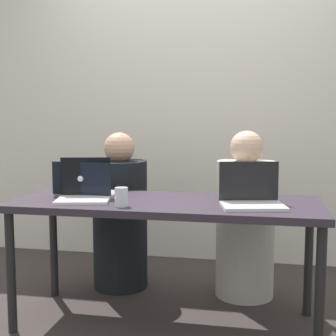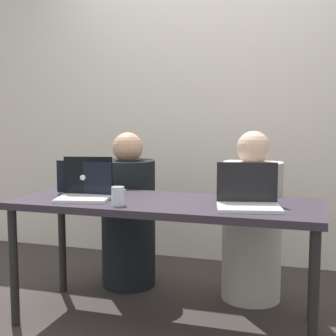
{
  "view_description": "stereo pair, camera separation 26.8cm",
  "coord_description": "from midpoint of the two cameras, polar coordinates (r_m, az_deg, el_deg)",
  "views": [
    {
      "loc": [
        0.51,
        -2.56,
        1.2
      ],
      "look_at": [
        0.0,
        0.06,
        0.9
      ],
      "focal_mm": 50.0,
      "sensor_mm": 36.0,
      "label": 1
    },
    {
      "loc": [
        0.77,
        -2.49,
        1.2
      ],
      "look_at": [
        0.0,
        0.06,
        0.9
      ],
      "focal_mm": 50.0,
      "sensor_mm": 36.0,
      "label": 2
    }
  ],
  "objects": [
    {
      "name": "ground_plane",
      "position": [
        2.87,
        2.43,
        -18.38
      ],
      "size": [
        12.0,
        12.0,
        0.0
      ],
      "primitive_type": "plane",
      "color": "#37302D"
    },
    {
      "name": "back_wall",
      "position": [
        3.89,
        7.36,
        5.73
      ],
      "size": [
        4.51,
        0.1,
        2.32
      ],
      "primitive_type": "cube",
      "color": "silver",
      "rests_on": "ground"
    },
    {
      "name": "desk",
      "position": [
        2.66,
        2.49,
        -5.47
      ],
      "size": [
        1.73,
        0.65,
        0.72
      ],
      "color": "#2E2632",
      "rests_on": "ground"
    },
    {
      "name": "person_on_left",
      "position": [
        3.31,
        -2.54,
        -6.14
      ],
      "size": [
        0.44,
        0.44,
        1.09
      ],
      "rotation": [
        0.0,
        0.0,
        2.95
      ],
      "color": "black",
      "rests_on": "ground"
    },
    {
      "name": "person_on_right",
      "position": [
        3.14,
        12.64,
        -6.85
      ],
      "size": [
        0.46,
        0.46,
        1.11
      ],
      "rotation": [
        0.0,
        0.0,
        2.93
      ],
      "color": "#B5B2A8",
      "rests_on": "ground"
    },
    {
      "name": "laptop_front_right",
      "position": [
        2.5,
        12.81,
        -3.65
      ],
      "size": [
        0.37,
        0.31,
        0.23
      ],
      "rotation": [
        0.0,
        0.0,
        0.22
      ],
      "color": "silver",
      "rests_on": "desk"
    },
    {
      "name": "laptop_front_left",
      "position": [
        2.72,
        -7.31,
        -2.69
      ],
      "size": [
        0.34,
        0.31,
        0.24
      ],
      "rotation": [
        0.0,
        0.0,
        0.22
      ],
      "color": "silver",
      "rests_on": "desk"
    },
    {
      "name": "laptop_back_left",
      "position": [
        2.87,
        -6.9,
        -2.33
      ],
      "size": [
        0.36,
        0.25,
        0.21
      ],
      "rotation": [
        0.0,
        0.0,
        3.12
      ],
      "color": "#B2B2B7",
      "rests_on": "desk"
    },
    {
      "name": "water_glass_left",
      "position": [
        2.5,
        -3.09,
        -3.62
      ],
      "size": [
        0.07,
        0.07,
        0.1
      ],
      "color": "silver",
      "rests_on": "desk"
    }
  ]
}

